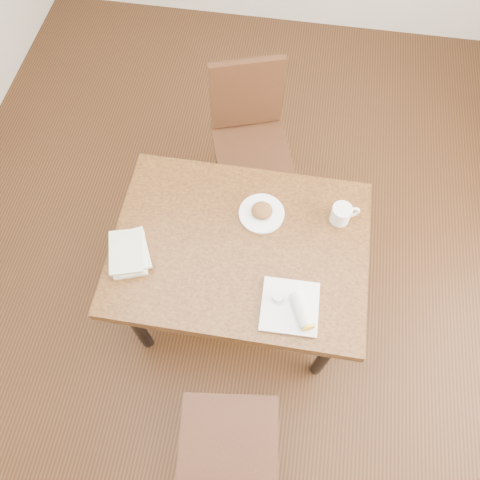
# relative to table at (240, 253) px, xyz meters

# --- Properties ---
(ground) EXTENTS (4.00, 5.00, 0.01)m
(ground) POSITION_rel_table_xyz_m (0.00, 0.00, -0.67)
(ground) COLOR #472814
(ground) RESTS_ON ground
(room_walls) EXTENTS (4.02, 5.02, 2.80)m
(room_walls) POSITION_rel_table_xyz_m (0.00, 0.00, 0.97)
(room_walls) COLOR beige
(room_walls) RESTS_ON ground
(table) EXTENTS (1.15, 0.85, 0.75)m
(table) POSITION_rel_table_xyz_m (0.00, 0.00, 0.00)
(table) COLOR brown
(table) RESTS_ON ground
(chair_near) EXTENTS (0.47, 0.47, 0.95)m
(chair_near) POSITION_rel_table_xyz_m (0.09, -0.89, -0.12)
(chair_near) COLOR #462214
(chair_near) RESTS_ON ground
(chair_far) EXTENTS (0.53, 0.53, 0.95)m
(chair_far) POSITION_rel_table_xyz_m (-0.08, 0.82, -0.12)
(chair_far) COLOR #3E2011
(chair_far) RESTS_ON ground
(plate_scone) EXTENTS (0.21, 0.21, 0.07)m
(plate_scone) POSITION_rel_table_xyz_m (0.07, 0.17, 0.11)
(plate_scone) COLOR white
(plate_scone) RESTS_ON table
(coffee_mug) EXTENTS (0.13, 0.09, 0.09)m
(coffee_mug) POSITION_rel_table_xyz_m (0.44, 0.21, 0.13)
(coffee_mug) COLOR white
(coffee_mug) RESTS_ON table
(plate_burrito) EXTENTS (0.25, 0.25, 0.08)m
(plate_burrito) POSITION_rel_table_xyz_m (0.27, -0.26, 0.11)
(plate_burrito) COLOR white
(plate_burrito) RESTS_ON table
(book_stack) EXTENTS (0.23, 0.26, 0.06)m
(book_stack) POSITION_rel_table_xyz_m (-0.47, -0.13, 0.11)
(book_stack) COLOR white
(book_stack) RESTS_ON table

